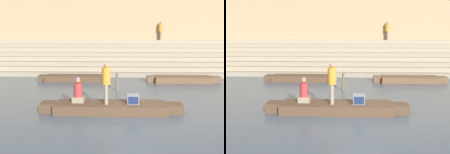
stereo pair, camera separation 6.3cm
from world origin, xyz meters
TOP-DOWN VIEW (x-y plane):
  - ground_plane at (0.00, 0.00)m, footprint 120.00×120.00m
  - ghat_steps at (0.00, 12.27)m, footprint 36.00×5.36m
  - back_wall at (0.00, 14.77)m, footprint 34.20×1.28m
  - rowboat_main at (-1.06, 0.43)m, footprint 5.95×1.39m
  - person_standing at (-1.24, 0.33)m, footprint 0.35×0.35m
  - person_rowing at (-2.45, 0.51)m, footprint 0.50×0.39m
  - tv_set at (-0.13, 0.35)m, footprint 0.49×0.43m
  - moored_boat_shore at (3.47, 7.19)m, footprint 4.82×1.25m
  - moored_boat_distant at (-3.91, 7.29)m, footprint 4.84×1.25m
  - mooring_post at (-0.89, 4.50)m, footprint 0.15×0.15m
  - person_on_steps at (2.79, 13.84)m, footprint 0.36×0.36m

SIDE VIEW (x-z plane):
  - ground_plane at x=0.00m, z-range 0.00..0.00m
  - moored_boat_distant at x=-3.91m, z-range 0.01..0.41m
  - moored_boat_shore at x=3.47m, z-range 0.01..0.41m
  - rowboat_main at x=-1.06m, z-range 0.01..0.41m
  - mooring_post at x=-0.89m, z-range 0.00..1.01m
  - tv_set at x=-0.13m, z-range 0.39..0.79m
  - person_rowing at x=-2.45m, z-range 0.28..1.36m
  - ghat_steps at x=0.00m, z-range -0.38..2.20m
  - person_standing at x=-1.24m, z-range 0.52..2.24m
  - person_on_steps at x=2.79m, z-range 2.70..4.32m
  - back_wall at x=0.00m, z-range -0.03..7.32m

